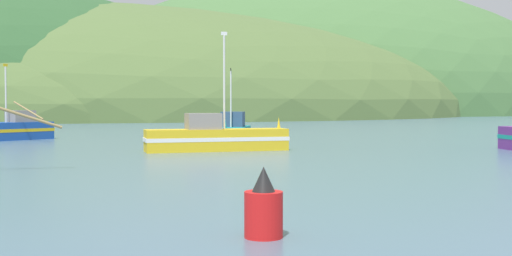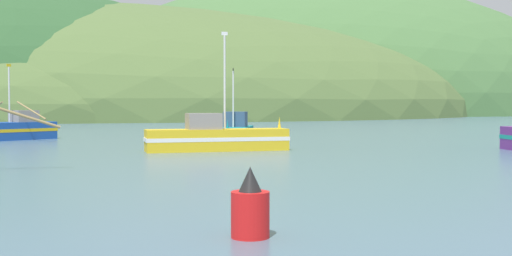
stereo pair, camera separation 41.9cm
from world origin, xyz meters
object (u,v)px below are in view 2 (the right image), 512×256
object	(u,v)px
fishing_boat_yellow	(216,137)
fishing_boat_teal	(234,130)
channel_buoy	(250,209)
fishing_boat_blue	(12,129)

from	to	relation	value
fishing_boat_yellow	fishing_boat_teal	distance (m)	13.74
fishing_boat_yellow	channel_buoy	world-z (taller)	fishing_boat_yellow
fishing_boat_blue	fishing_boat_teal	bearing A→B (deg)	138.12
fishing_boat_yellow	fishing_boat_blue	distance (m)	19.85
fishing_boat_teal	channel_buoy	distance (m)	36.88
fishing_boat_yellow	channel_buoy	xyz separation A→B (m)	(-1.60, -23.16, -0.20)
fishing_boat_blue	fishing_boat_teal	size ratio (longest dim) A/B	0.91
fishing_boat_yellow	channel_buoy	distance (m)	23.22
fishing_boat_blue	channel_buoy	distance (m)	39.01
fishing_boat_teal	fishing_boat_yellow	bearing A→B (deg)	3.30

